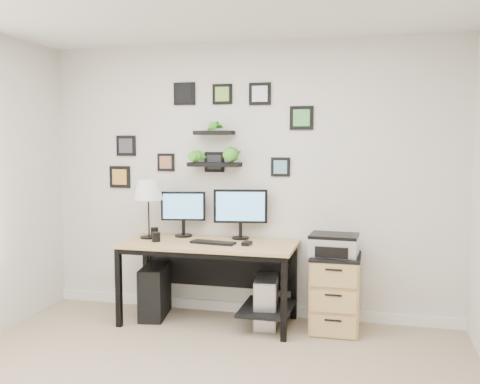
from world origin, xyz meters
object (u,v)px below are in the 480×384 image
(file_cabinet, at_px, (335,293))
(monitor_left, at_px, (183,210))
(mug, at_px, (156,237))
(pc_tower_black, at_px, (155,291))
(monitor_right, at_px, (240,210))
(printer, at_px, (334,245))
(desk, at_px, (213,255))
(table_lamp, at_px, (148,191))
(pc_tower_grey, at_px, (266,302))

(file_cabinet, bearing_deg, monitor_left, 174.74)
(mug, distance_m, pc_tower_black, 0.57)
(monitor_left, bearing_deg, monitor_right, 0.93)
(monitor_left, relative_size, printer, 1.02)
(desk, distance_m, table_lamp, 0.87)
(mug, bearing_deg, monitor_right, 23.60)
(pc_tower_black, relative_size, file_cabinet, 0.73)
(file_cabinet, bearing_deg, table_lamp, -179.51)
(mug, relative_size, file_cabinet, 0.13)
(table_lamp, xyz_separation_m, file_cabinet, (1.76, 0.02, -0.86))
(table_lamp, xyz_separation_m, printer, (1.74, 0.00, -0.43))
(table_lamp, bearing_deg, pc_tower_grey, -1.68)
(mug, bearing_deg, desk, 12.42)
(monitor_left, bearing_deg, desk, -28.47)
(mug, relative_size, pc_tower_black, 0.18)
(table_lamp, bearing_deg, printer, 0.14)
(monitor_left, bearing_deg, table_lamp, -152.92)
(pc_tower_black, relative_size, pc_tower_grey, 1.04)
(pc_tower_grey, bearing_deg, monitor_left, 167.86)
(printer, bearing_deg, mug, -174.30)
(desk, xyz_separation_m, file_cabinet, (1.11, 0.06, -0.29))
(monitor_right, distance_m, mug, 0.82)
(pc_tower_grey, height_order, file_cabinet, file_cabinet)
(pc_tower_grey, relative_size, printer, 1.09)
(monitor_left, bearing_deg, pc_tower_black, -141.57)
(desk, bearing_deg, mug, -167.58)
(monitor_left, height_order, table_lamp, table_lamp)
(monitor_right, xyz_separation_m, mug, (-0.72, -0.32, -0.24))
(table_lamp, distance_m, pc_tower_grey, 1.51)
(desk, height_order, monitor_right, monitor_right)
(mug, xyz_separation_m, file_cabinet, (1.62, 0.17, -0.46))
(printer, bearing_deg, file_cabinet, 30.25)
(pc_tower_grey, xyz_separation_m, printer, (0.59, 0.04, 0.54))
(table_lamp, bearing_deg, monitor_left, 27.08)
(mug, relative_size, printer, 0.20)
(monitor_left, bearing_deg, pc_tower_grey, -12.14)
(mug, height_order, file_cabinet, mug)
(monitor_left, height_order, file_cabinet, monitor_left)
(desk, distance_m, pc_tower_black, 0.70)
(table_lamp, bearing_deg, monitor_right, 10.50)
(monitor_left, relative_size, file_cabinet, 0.65)
(monitor_left, distance_m, pc_tower_black, 0.82)
(pc_tower_black, bearing_deg, table_lamp, 144.31)
(monitor_left, height_order, pc_tower_grey, monitor_left)
(desk, relative_size, monitor_left, 3.66)
(monitor_left, height_order, pc_tower_black, monitor_left)
(desk, relative_size, printer, 3.73)
(desk, height_order, pc_tower_black, desk)
(mug, bearing_deg, pc_tower_black, 120.60)
(monitor_right, relative_size, pc_tower_black, 1.03)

